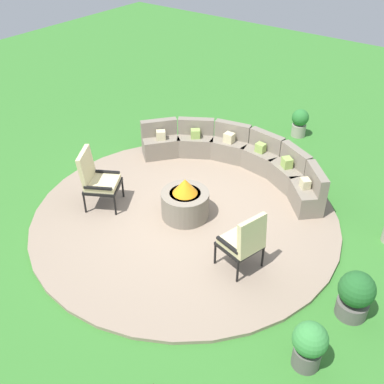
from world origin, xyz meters
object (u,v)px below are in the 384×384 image
(potted_plant_1, at_px, (355,294))
(potted_plant_2, at_px, (300,122))
(lounge_chair_front_right, at_px, (244,241))
(fire_pit, at_px, (185,201))
(potted_plant_0, at_px, (309,344))
(lounge_chair_front_left, at_px, (97,178))
(curved_stone_bench, at_px, (238,157))

(potted_plant_1, xyz_separation_m, potted_plant_2, (-2.97, 4.42, -0.03))
(potted_plant_2, bearing_deg, lounge_chair_front_right, -74.23)
(fire_pit, height_order, potted_plant_0, fire_pit)
(potted_plant_2, bearing_deg, fire_pit, -92.93)
(lounge_chair_front_right, xyz_separation_m, potted_plant_0, (1.51, -0.94, -0.22))
(lounge_chair_front_left, bearing_deg, curved_stone_bench, 121.61)
(lounge_chair_front_left, distance_m, lounge_chair_front_right, 2.97)
(lounge_chair_front_right, xyz_separation_m, potted_plant_2, (-1.30, 4.60, -0.25))
(curved_stone_bench, relative_size, lounge_chair_front_right, 4.01)
(lounge_chair_front_right, height_order, potted_plant_1, lounge_chair_front_right)
(fire_pit, bearing_deg, potted_plant_1, -6.25)
(lounge_chair_front_right, distance_m, potted_plant_0, 1.79)
(curved_stone_bench, bearing_deg, lounge_chair_front_left, -118.60)
(curved_stone_bench, xyz_separation_m, potted_plant_2, (0.29, 2.21, -0.01))
(curved_stone_bench, bearing_deg, fire_pit, -87.50)
(fire_pit, distance_m, potted_plant_1, 3.20)
(potted_plant_1, bearing_deg, fire_pit, 173.75)
(fire_pit, xyz_separation_m, curved_stone_bench, (-0.08, 1.86, 0.00))
(fire_pit, relative_size, curved_stone_bench, 0.20)
(potted_plant_1, bearing_deg, potted_plant_0, -97.95)
(fire_pit, relative_size, potted_plant_0, 1.20)
(lounge_chair_front_left, bearing_deg, potted_plant_1, 64.21)
(lounge_chair_front_left, distance_m, potted_plant_2, 5.04)
(lounge_chair_front_right, height_order, potted_plant_0, lounge_chair_front_right)
(curved_stone_bench, relative_size, potted_plant_1, 5.59)
(potted_plant_0, distance_m, potted_plant_2, 6.21)
(potted_plant_0, distance_m, potted_plant_1, 1.13)
(lounge_chair_front_right, bearing_deg, fire_pit, 85.13)
(potted_plant_2, bearing_deg, potted_plant_1, -56.14)
(fire_pit, height_order, potted_plant_1, fire_pit)
(fire_pit, distance_m, potted_plant_0, 3.36)
(lounge_chair_front_left, height_order, potted_plant_0, lounge_chair_front_left)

